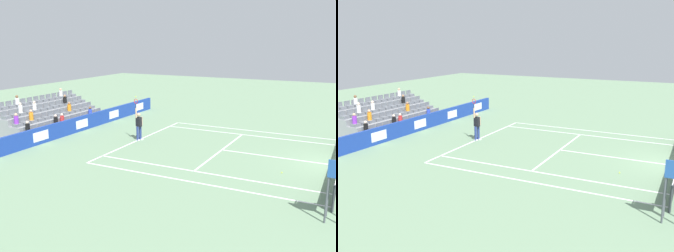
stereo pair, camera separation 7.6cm
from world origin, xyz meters
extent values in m
cube|color=white|center=(0.00, -11.89, 0.00)|extent=(10.97, 0.10, 0.01)
cube|color=white|center=(0.00, -6.40, 0.00)|extent=(8.23, 0.10, 0.01)
cube|color=white|center=(0.00, -3.20, 0.00)|extent=(0.10, 6.40, 0.01)
cube|color=white|center=(4.12, -5.95, 0.00)|extent=(0.10, 11.89, 0.01)
cube|color=white|center=(-4.12, -5.95, 0.00)|extent=(0.10, 11.89, 0.01)
cube|color=white|center=(5.49, -5.95, 0.00)|extent=(0.10, 11.89, 0.01)
cube|color=white|center=(-5.49, -5.95, 0.00)|extent=(0.10, 11.89, 0.01)
cube|color=white|center=(0.00, -11.79, 0.00)|extent=(0.10, 0.20, 0.01)
cube|color=#193899|center=(0.00, -16.80, 0.52)|extent=(19.35, 0.20, 1.03)
cube|color=white|center=(-7.74, -16.69, 0.52)|extent=(1.24, 0.01, 0.58)
cube|color=white|center=(-3.87, -16.69, 0.52)|extent=(1.24, 0.01, 0.58)
cube|color=white|center=(0.00, -16.69, 0.52)|extent=(1.24, 0.01, 0.58)
cube|color=white|center=(3.87, -16.69, 0.52)|extent=(1.24, 0.01, 0.58)
cylinder|color=#33383D|center=(5.94, 0.00, 0.54)|extent=(0.10, 0.10, 1.07)
cylinder|color=navy|center=(0.19, -11.82, 0.45)|extent=(0.16, 0.16, 0.90)
cylinder|color=navy|center=(0.42, -11.89, 0.45)|extent=(0.16, 0.16, 0.90)
cube|color=white|center=(0.19, -11.82, 0.04)|extent=(0.18, 0.28, 0.08)
cube|color=white|center=(0.42, -11.89, 0.04)|extent=(0.18, 0.28, 0.08)
cube|color=black|center=(0.30, -11.86, 1.20)|extent=(0.31, 0.40, 0.60)
sphere|color=#D3A884|center=(0.30, -11.86, 1.66)|extent=(0.24, 0.24, 0.24)
cylinder|color=#D3A884|center=(0.51, -11.91, 1.81)|extent=(0.09, 0.09, 0.62)
cylinder|color=#D3A884|center=(0.10, -11.75, 1.22)|extent=(0.09, 0.09, 0.56)
cylinder|color=black|center=(0.51, -11.91, 2.26)|extent=(0.04, 0.04, 0.28)
torus|color=red|center=(0.51, -11.91, 2.54)|extent=(0.11, 0.31, 0.31)
sphere|color=#D1E533|center=(0.51, -11.91, 2.82)|extent=(0.07, 0.07, 0.07)
cylinder|color=#474C54|center=(6.39, -0.17, 0.85)|extent=(0.07, 0.07, 1.71)
cylinder|color=#474C54|center=(6.99, -0.17, 0.85)|extent=(0.07, 0.07, 1.71)
cube|color=#474C54|center=(6.69, -0.19, 1.93)|extent=(0.56, 0.05, 0.04)
cube|color=gray|center=(0.00, -17.87, 0.21)|extent=(8.06, 0.95, 0.42)
cube|color=slate|center=(-3.72, -17.87, 0.52)|extent=(0.48, 0.44, 0.20)
cube|color=slate|center=(-3.72, -18.07, 0.77)|extent=(0.48, 0.04, 0.30)
cube|color=slate|center=(-3.10, -17.87, 0.52)|extent=(0.48, 0.44, 0.20)
cube|color=slate|center=(-3.10, -18.07, 0.77)|extent=(0.48, 0.04, 0.30)
cube|color=slate|center=(-2.48, -17.87, 0.52)|extent=(0.48, 0.44, 0.20)
cube|color=slate|center=(-2.48, -18.07, 0.77)|extent=(0.48, 0.04, 0.30)
cube|color=slate|center=(-1.86, -17.87, 0.52)|extent=(0.48, 0.44, 0.20)
cube|color=slate|center=(-1.86, -18.07, 0.77)|extent=(0.48, 0.04, 0.30)
cube|color=slate|center=(-1.24, -17.87, 0.52)|extent=(0.48, 0.44, 0.20)
cube|color=slate|center=(-1.24, -18.07, 0.77)|extent=(0.48, 0.04, 0.30)
cube|color=slate|center=(-0.62, -17.87, 0.52)|extent=(0.48, 0.44, 0.20)
cube|color=slate|center=(-0.62, -18.07, 0.77)|extent=(0.48, 0.04, 0.30)
cube|color=slate|center=(0.00, -17.87, 0.52)|extent=(0.48, 0.44, 0.20)
cube|color=slate|center=(0.00, -18.07, 0.77)|extent=(0.48, 0.04, 0.30)
cube|color=slate|center=(0.62, -17.87, 0.52)|extent=(0.48, 0.44, 0.20)
cube|color=slate|center=(0.62, -18.07, 0.77)|extent=(0.48, 0.04, 0.30)
cube|color=slate|center=(1.24, -17.87, 0.52)|extent=(0.48, 0.44, 0.20)
cube|color=slate|center=(1.24, -18.07, 0.77)|extent=(0.48, 0.04, 0.30)
cube|color=slate|center=(1.86, -17.87, 0.52)|extent=(0.48, 0.44, 0.20)
cube|color=slate|center=(1.86, -18.07, 0.77)|extent=(0.48, 0.04, 0.30)
cube|color=slate|center=(2.48, -17.87, 0.52)|extent=(0.48, 0.44, 0.20)
cube|color=slate|center=(2.48, -18.07, 0.77)|extent=(0.48, 0.04, 0.30)
cube|color=slate|center=(3.10, -17.87, 0.52)|extent=(0.48, 0.44, 0.20)
cube|color=slate|center=(3.10, -18.07, 0.77)|extent=(0.48, 0.04, 0.30)
cube|color=slate|center=(3.72, -17.87, 0.52)|extent=(0.48, 0.44, 0.20)
cube|color=slate|center=(3.72, -18.07, 0.77)|extent=(0.48, 0.04, 0.30)
cube|color=gray|center=(0.00, -18.82, 0.42)|extent=(8.06, 0.95, 0.84)
cube|color=slate|center=(-3.72, -18.82, 0.94)|extent=(0.48, 0.44, 0.20)
cube|color=slate|center=(-3.72, -19.02, 1.19)|extent=(0.48, 0.04, 0.30)
cube|color=slate|center=(-3.10, -18.82, 0.94)|extent=(0.48, 0.44, 0.20)
cube|color=slate|center=(-3.10, -19.02, 1.19)|extent=(0.48, 0.04, 0.30)
cube|color=slate|center=(-2.48, -18.82, 0.94)|extent=(0.48, 0.44, 0.20)
cube|color=slate|center=(-2.48, -19.02, 1.19)|extent=(0.48, 0.04, 0.30)
cube|color=slate|center=(-1.86, -18.82, 0.94)|extent=(0.48, 0.44, 0.20)
cube|color=slate|center=(-1.86, -19.02, 1.19)|extent=(0.48, 0.04, 0.30)
cube|color=slate|center=(-1.24, -18.82, 0.94)|extent=(0.48, 0.44, 0.20)
cube|color=slate|center=(-1.24, -19.02, 1.19)|extent=(0.48, 0.04, 0.30)
cube|color=slate|center=(-0.62, -18.82, 0.94)|extent=(0.48, 0.44, 0.20)
cube|color=slate|center=(-0.62, -19.02, 1.19)|extent=(0.48, 0.04, 0.30)
cube|color=slate|center=(0.00, -18.82, 0.94)|extent=(0.48, 0.44, 0.20)
cube|color=slate|center=(0.00, -19.02, 1.19)|extent=(0.48, 0.04, 0.30)
cube|color=slate|center=(0.62, -18.82, 0.94)|extent=(0.48, 0.44, 0.20)
cube|color=slate|center=(0.62, -19.02, 1.19)|extent=(0.48, 0.04, 0.30)
cube|color=slate|center=(1.24, -18.82, 0.94)|extent=(0.48, 0.44, 0.20)
cube|color=slate|center=(1.24, -19.02, 1.19)|extent=(0.48, 0.04, 0.30)
cube|color=slate|center=(1.86, -18.82, 0.94)|extent=(0.48, 0.44, 0.20)
cube|color=slate|center=(1.86, -19.02, 1.19)|extent=(0.48, 0.04, 0.30)
cube|color=slate|center=(2.48, -18.82, 0.94)|extent=(0.48, 0.44, 0.20)
cube|color=slate|center=(2.48, -19.02, 1.19)|extent=(0.48, 0.04, 0.30)
cube|color=slate|center=(3.10, -18.82, 0.94)|extent=(0.48, 0.44, 0.20)
cube|color=slate|center=(3.10, -19.02, 1.19)|extent=(0.48, 0.04, 0.30)
cube|color=slate|center=(3.72, -18.82, 0.94)|extent=(0.48, 0.44, 0.20)
cube|color=slate|center=(3.72, -19.02, 1.19)|extent=(0.48, 0.04, 0.30)
cube|color=gray|center=(0.00, -19.77, 0.63)|extent=(8.06, 0.95, 1.26)
cube|color=slate|center=(-3.72, -19.77, 1.36)|extent=(0.48, 0.44, 0.20)
cube|color=slate|center=(-3.72, -19.97, 1.61)|extent=(0.48, 0.04, 0.30)
cube|color=slate|center=(-3.10, -19.77, 1.36)|extent=(0.48, 0.44, 0.20)
cube|color=slate|center=(-3.10, -19.97, 1.61)|extent=(0.48, 0.04, 0.30)
cube|color=slate|center=(-2.48, -19.77, 1.36)|extent=(0.48, 0.44, 0.20)
cube|color=slate|center=(-2.48, -19.97, 1.61)|extent=(0.48, 0.04, 0.30)
cube|color=slate|center=(-1.86, -19.77, 1.36)|extent=(0.48, 0.44, 0.20)
cube|color=slate|center=(-1.86, -19.97, 1.61)|extent=(0.48, 0.04, 0.30)
cube|color=slate|center=(-1.24, -19.77, 1.36)|extent=(0.48, 0.44, 0.20)
cube|color=slate|center=(-1.24, -19.97, 1.61)|extent=(0.48, 0.04, 0.30)
cube|color=slate|center=(-0.62, -19.77, 1.36)|extent=(0.48, 0.44, 0.20)
cube|color=slate|center=(-0.62, -19.97, 1.61)|extent=(0.48, 0.04, 0.30)
cube|color=slate|center=(0.00, -19.77, 1.36)|extent=(0.48, 0.44, 0.20)
cube|color=slate|center=(0.00, -19.97, 1.61)|extent=(0.48, 0.04, 0.30)
cube|color=slate|center=(0.62, -19.77, 1.36)|extent=(0.48, 0.44, 0.20)
cube|color=slate|center=(0.62, -19.97, 1.61)|extent=(0.48, 0.04, 0.30)
cube|color=slate|center=(1.24, -19.77, 1.36)|extent=(0.48, 0.44, 0.20)
cube|color=slate|center=(1.24, -19.97, 1.61)|extent=(0.48, 0.04, 0.30)
cube|color=slate|center=(1.86, -19.77, 1.36)|extent=(0.48, 0.44, 0.20)
cube|color=slate|center=(1.86, -19.97, 1.61)|extent=(0.48, 0.04, 0.30)
cube|color=slate|center=(2.48, -19.77, 1.36)|extent=(0.48, 0.44, 0.20)
cube|color=slate|center=(2.48, -19.97, 1.61)|extent=(0.48, 0.04, 0.30)
cube|color=slate|center=(3.10, -19.77, 1.36)|extent=(0.48, 0.44, 0.20)
cube|color=slate|center=(3.10, -19.97, 1.61)|extent=(0.48, 0.04, 0.30)
cube|color=slate|center=(3.72, -19.77, 1.36)|extent=(0.48, 0.44, 0.20)
cube|color=slate|center=(3.72, -19.97, 1.61)|extent=(0.48, 0.04, 0.30)
cube|color=gray|center=(0.00, -20.72, 0.84)|extent=(8.06, 0.95, 1.68)
cube|color=slate|center=(-3.72, -20.72, 1.78)|extent=(0.48, 0.44, 0.20)
cube|color=slate|center=(-3.72, -20.92, 2.03)|extent=(0.48, 0.04, 0.30)
cube|color=slate|center=(-3.10, -20.72, 1.78)|extent=(0.48, 0.44, 0.20)
cube|color=slate|center=(-3.10, -20.92, 2.03)|extent=(0.48, 0.04, 0.30)
cube|color=slate|center=(-2.48, -20.72, 1.78)|extent=(0.48, 0.44, 0.20)
cube|color=slate|center=(-2.48, -20.92, 2.03)|extent=(0.48, 0.04, 0.30)
cube|color=slate|center=(-1.86, -20.72, 1.78)|extent=(0.48, 0.44, 0.20)
cube|color=slate|center=(-1.86, -20.92, 2.03)|extent=(0.48, 0.04, 0.30)
cube|color=slate|center=(-1.24, -20.72, 1.78)|extent=(0.48, 0.44, 0.20)
cube|color=slate|center=(-1.24, -20.92, 2.03)|extent=(0.48, 0.04, 0.30)
cube|color=slate|center=(-0.62, -20.72, 1.78)|extent=(0.48, 0.44, 0.20)
cube|color=slate|center=(-0.62, -20.92, 2.03)|extent=(0.48, 0.04, 0.30)
cube|color=slate|center=(0.00, -20.72, 1.78)|extent=(0.48, 0.44, 0.20)
cube|color=slate|center=(0.00, -20.92, 2.03)|extent=(0.48, 0.04, 0.30)
cube|color=slate|center=(0.62, -20.72, 1.78)|extent=(0.48, 0.44, 0.20)
cube|color=slate|center=(0.62, -20.92, 2.03)|extent=(0.48, 0.04, 0.30)
cube|color=slate|center=(1.24, -20.72, 1.78)|extent=(0.48, 0.44, 0.20)
cube|color=slate|center=(1.24, -20.92, 2.03)|extent=(0.48, 0.04, 0.30)
cube|color=slate|center=(1.86, -20.72, 1.78)|extent=(0.48, 0.44, 0.20)
cube|color=slate|center=(1.86, -20.92, 2.03)|extent=(0.48, 0.04, 0.30)
cube|color=slate|center=(2.48, -20.72, 1.78)|extent=(0.48, 0.44, 0.20)
cube|color=slate|center=(2.48, -20.92, 2.03)|extent=(0.48, 0.04, 0.30)
cube|color=slate|center=(3.10, -20.72, 1.78)|extent=(0.48, 0.44, 0.20)
cube|color=slate|center=(3.10, -20.92, 2.03)|extent=(0.48, 0.04, 0.30)
cylinder|color=white|center=(1.86, -20.77, 2.09)|extent=(0.28, 0.28, 0.43)
sphere|color=brown|center=(1.86, -20.77, 2.41)|extent=(0.20, 0.20, 0.20)
cylinder|color=red|center=(0.62, -17.92, 0.84)|extent=(0.28, 0.28, 0.44)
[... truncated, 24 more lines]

